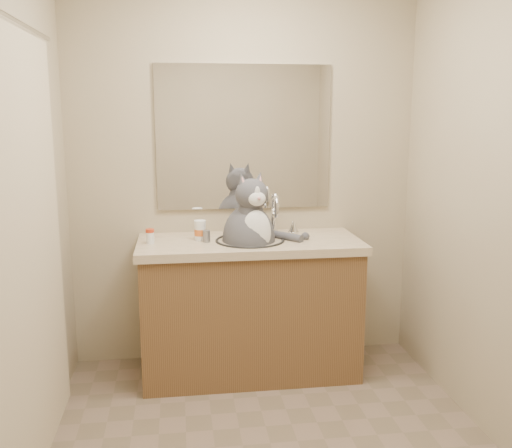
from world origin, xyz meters
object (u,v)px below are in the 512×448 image
at_px(pill_bottle_orange, 200,231).
at_px(grey_canister, 206,236).
at_px(cat, 250,234).
at_px(pill_bottle_redcap, 150,236).

distance_m(pill_bottle_orange, grey_canister, 0.07).
bearing_deg(pill_bottle_orange, grey_canister, -58.23).
distance_m(cat, pill_bottle_redcap, 0.59).
bearing_deg(pill_bottle_redcap, pill_bottle_orange, 9.96).
relative_size(cat, pill_bottle_redcap, 7.28).
bearing_deg(pill_bottle_orange, pill_bottle_redcap, -170.04).
xyz_separation_m(pill_bottle_redcap, pill_bottle_orange, (0.29, 0.05, 0.01)).
distance_m(pill_bottle_redcap, grey_canister, 0.33).
distance_m(pill_bottle_redcap, pill_bottle_orange, 0.30).
bearing_deg(grey_canister, pill_bottle_redcap, 179.11).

